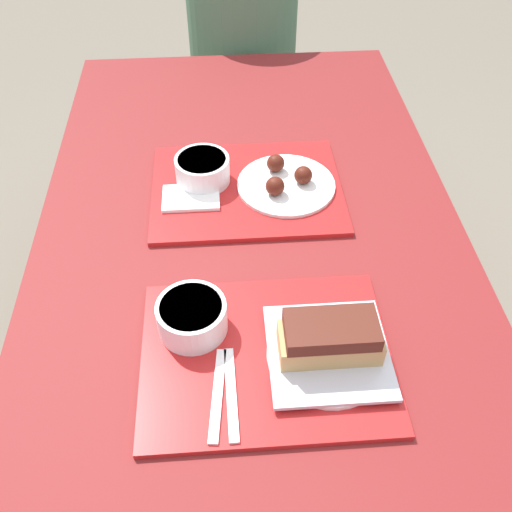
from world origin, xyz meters
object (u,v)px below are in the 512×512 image
Objects in this scene: tray_near at (266,356)px; brisket_sandwich_plate at (329,344)px; tray_far at (247,189)px; bowl_coleslaw_far at (202,169)px; wings_plate_far at (286,181)px; bowl_coleslaw_near at (192,316)px; person_seated_across at (242,30)px.

brisket_sandwich_plate is (0.10, -0.01, 0.04)m from tray_near.
brisket_sandwich_plate is (0.11, -0.46, 0.04)m from tray_far.
tray_near is 2.06× the size of brisket_sandwich_plate.
tray_near is 0.45m from tray_far.
bowl_coleslaw_far is 0.55× the size of wings_plate_far.
tray_far is 1.93× the size of wings_plate_far.
bowl_coleslaw_far reaches higher than tray_far.
bowl_coleslaw_near is 0.55× the size of wings_plate_far.
bowl_coleslaw_far is (0.02, 0.42, 0.00)m from bowl_coleslaw_near.
tray_near is 0.46m from wings_plate_far.
bowl_coleslaw_near is at bearing -107.04° from tray_far.
wings_plate_far is at bearing -86.84° from person_seated_across.
bowl_coleslaw_far is at bearing 112.70° from brisket_sandwich_plate.
bowl_coleslaw_far is (-0.21, 0.49, 0.00)m from brisket_sandwich_plate.
tray_far is 0.11m from bowl_coleslaw_far.
bowl_coleslaw_far is at bearing 169.84° from wings_plate_far.
person_seated_across is at bearing 80.90° from bowl_coleslaw_far.
tray_near and tray_far have the same top height.
tray_far is at bearing 90.71° from tray_near.
person_seated_across is (-0.07, 1.34, -0.07)m from brisket_sandwich_plate.
bowl_coleslaw_near is 1.00× the size of bowl_coleslaw_far.
person_seated_across reaches higher than tray_near.
bowl_coleslaw_far reaches higher than tray_near.
person_seated_across reaches higher than bowl_coleslaw_far.
tray_near is at bearing -100.25° from wings_plate_far.
brisket_sandwich_plate reaches higher than tray_far.
bowl_coleslaw_near is 0.17× the size of person_seated_across.
tray_far is at bearing 103.22° from brisket_sandwich_plate.
brisket_sandwich_plate is 0.46m from wings_plate_far.
tray_far is 0.61× the size of person_seated_across.
brisket_sandwich_plate is (0.23, -0.08, -0.00)m from bowl_coleslaw_near.
bowl_coleslaw_near is at bearing -118.10° from wings_plate_far.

